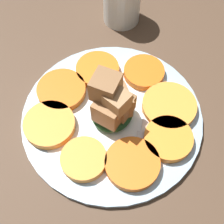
% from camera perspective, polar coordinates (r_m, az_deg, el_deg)
% --- Properties ---
extents(table_slab, '(1.20, 1.20, 0.02)m').
position_cam_1_polar(table_slab, '(0.54, 0.00, -1.66)').
color(table_slab, '#4C3828').
rests_on(table_slab, ground).
extents(plate, '(0.30, 0.30, 0.01)m').
position_cam_1_polar(plate, '(0.52, 0.00, -0.87)').
color(plate, '#99B7D1').
rests_on(plate, table_slab).
extents(carrot_slice_0, '(0.07, 0.07, 0.01)m').
position_cam_1_polar(carrot_slice_0, '(0.48, -5.20, -8.58)').
color(carrot_slice_0, orange).
rests_on(carrot_slice_0, plate).
extents(carrot_slice_1, '(0.08, 0.08, 0.01)m').
position_cam_1_polar(carrot_slice_1, '(0.48, 3.73, -9.39)').
color(carrot_slice_1, orange).
rests_on(carrot_slice_1, plate).
extents(carrot_slice_2, '(0.08, 0.08, 0.01)m').
position_cam_1_polar(carrot_slice_2, '(0.50, 10.25, -4.83)').
color(carrot_slice_2, orange).
rests_on(carrot_slice_2, plate).
extents(carrot_slice_3, '(0.09, 0.09, 0.01)m').
position_cam_1_polar(carrot_slice_3, '(0.53, 10.40, 1.06)').
color(carrot_slice_3, orange).
rests_on(carrot_slice_3, plate).
extents(carrot_slice_4, '(0.07, 0.07, 0.01)m').
position_cam_1_polar(carrot_slice_4, '(0.56, 5.86, 7.26)').
color(carrot_slice_4, orange).
rests_on(carrot_slice_4, plate).
extents(carrot_slice_5, '(0.08, 0.08, 0.01)m').
position_cam_1_polar(carrot_slice_5, '(0.56, -2.66, 7.73)').
color(carrot_slice_5, orange).
rests_on(carrot_slice_5, plate).
extents(carrot_slice_6, '(0.08, 0.08, 0.01)m').
position_cam_1_polar(carrot_slice_6, '(0.54, -9.23, 3.96)').
color(carrot_slice_6, orange).
rests_on(carrot_slice_6, plate).
extents(carrot_slice_7, '(0.08, 0.08, 0.01)m').
position_cam_1_polar(carrot_slice_7, '(0.51, -11.38, -2.25)').
color(carrot_slice_7, orange).
rests_on(carrot_slice_7, plate).
extents(center_pile, '(0.08, 0.07, 0.10)m').
position_cam_1_polar(center_pile, '(0.48, 0.23, 1.32)').
color(center_pile, '#235128').
rests_on(center_pile, plate).
extents(fork, '(0.17, 0.03, 0.00)m').
position_cam_1_polar(fork, '(0.52, 6.19, -1.39)').
color(fork, '#B2B2B7').
rests_on(fork, plate).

